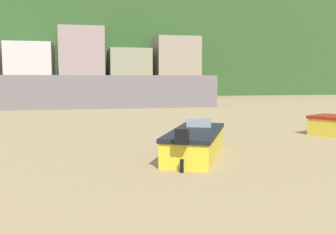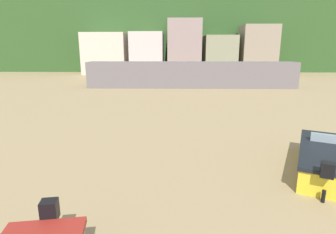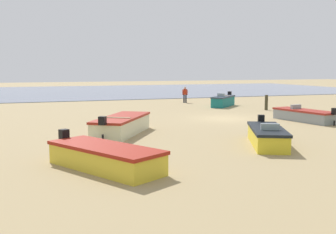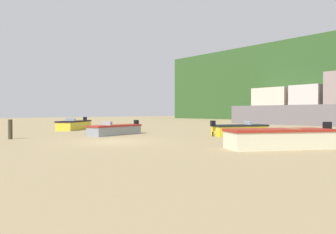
% 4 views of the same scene
% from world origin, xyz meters
% --- Properties ---
extents(headland_hill, '(90.00, 32.00, 16.70)m').
position_xyz_m(headland_hill, '(0.00, 66.00, 8.35)').
color(headland_hill, '#2E5024').
rests_on(headland_hill, ground).
extents(harbor_pier, '(21.78, 2.40, 2.68)m').
position_xyz_m(harbor_pier, '(-0.46, 30.00, 1.34)').
color(harbor_pier, slate).
rests_on(harbor_pier, ground).
extents(townhouse_left, '(5.24, 6.80, 6.64)m').
position_xyz_m(townhouse_left, '(-6.75, 47.40, 3.32)').
color(townhouse_left, beige).
rests_on(townhouse_left, ground).
extents(townhouse_centre_left, '(5.30, 5.56, 8.57)m').
position_xyz_m(townhouse_centre_left, '(-0.71, 46.78, 4.29)').
color(townhouse_centre_left, gray).
rests_on(townhouse_centre_left, ground).
extents(townhouse_centre, '(5.05, 6.28, 6.11)m').
position_xyz_m(townhouse_centre, '(5.08, 47.14, 3.05)').
color(townhouse_centre, gray).
rests_on(townhouse_centre, ground).
extents(townhouse_centre_right, '(5.43, 5.00, 7.68)m').
position_xyz_m(townhouse_centre_right, '(11.08, 46.50, 3.84)').
color(townhouse_centre_right, gray).
rests_on(townhouse_centre_right, ground).
extents(boat_yellow_2, '(3.03, 4.34, 1.13)m').
position_xyz_m(boat_yellow_2, '(2.72, 9.16, 0.42)').
color(boat_yellow_2, gold).
rests_on(boat_yellow_2, ground).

